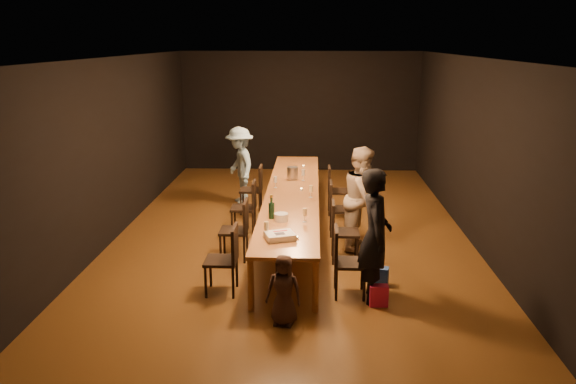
{
  "coord_description": "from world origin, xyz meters",
  "views": [
    {
      "loc": [
        0.36,
        -9.26,
        3.28
      ],
      "look_at": [
        -0.03,
        -0.92,
        1.0
      ],
      "focal_mm": 35.0,
      "sensor_mm": 36.0,
      "label": 1
    }
  ],
  "objects_px": {
    "table": "(292,195)",
    "child": "(284,290)",
    "chair_right_1": "(345,232)",
    "chair_left_1": "(234,230)",
    "chair_left_2": "(243,207)",
    "chair_right_0": "(350,262)",
    "chair_right_3": "(339,190)",
    "chair_left_0": "(221,260)",
    "chair_right_2": "(342,209)",
    "woman_tan": "(363,198)",
    "man_blue": "(240,165)",
    "champagne_bottle": "(271,207)",
    "woman_birthday": "(375,235)",
    "ice_bucket": "(292,173)",
    "birthday_cake": "(280,236)",
    "plate_stack": "(281,217)",
    "chair_left_3": "(251,189)"
  },
  "relations": [
    {
      "from": "chair_right_0",
      "to": "chair_right_3",
      "type": "xyz_separation_m",
      "value": [
        0.0,
        3.6,
        0.0
      ]
    },
    {
      "from": "chair_left_1",
      "to": "birthday_cake",
      "type": "relative_size",
      "value": 2.08
    },
    {
      "from": "man_blue",
      "to": "birthday_cake",
      "type": "relative_size",
      "value": 3.51
    },
    {
      "from": "table",
      "to": "woman_tan",
      "type": "relative_size",
      "value": 3.61
    },
    {
      "from": "chair_left_2",
      "to": "chair_right_2",
      "type": "bearing_deg",
      "value": -90.0
    },
    {
      "from": "woman_birthday",
      "to": "champagne_bottle",
      "type": "bearing_deg",
      "value": 54.17
    },
    {
      "from": "table",
      "to": "chair_left_2",
      "type": "distance_m",
      "value": 0.88
    },
    {
      "from": "chair_right_2",
      "to": "chair_left_1",
      "type": "bearing_deg",
      "value": -54.78
    },
    {
      "from": "chair_left_0",
      "to": "ice_bucket",
      "type": "height_order",
      "value": "ice_bucket"
    },
    {
      "from": "chair_right_0",
      "to": "woman_tan",
      "type": "bearing_deg",
      "value": 170.48
    },
    {
      "from": "chair_left_0",
      "to": "child",
      "type": "distance_m",
      "value": 1.2
    },
    {
      "from": "chair_right_0",
      "to": "plate_stack",
      "type": "xyz_separation_m",
      "value": [
        -0.95,
        0.81,
        0.34
      ]
    },
    {
      "from": "child",
      "to": "plate_stack",
      "type": "distance_m",
      "value": 1.67
    },
    {
      "from": "man_blue",
      "to": "champagne_bottle",
      "type": "distance_m",
      "value": 3.5
    },
    {
      "from": "chair_left_1",
      "to": "chair_left_2",
      "type": "relative_size",
      "value": 1.0
    },
    {
      "from": "chair_right_1",
      "to": "chair_right_0",
      "type": "bearing_deg",
      "value": -0.0
    },
    {
      "from": "woman_tan",
      "to": "chair_right_3",
      "type": "bearing_deg",
      "value": 27.47
    },
    {
      "from": "chair_right_2",
      "to": "birthday_cake",
      "type": "xyz_separation_m",
      "value": [
        -0.92,
        -2.35,
        0.33
      ]
    },
    {
      "from": "chair_right_3",
      "to": "chair_left_3",
      "type": "relative_size",
      "value": 1.0
    },
    {
      "from": "table",
      "to": "champagne_bottle",
      "type": "xyz_separation_m",
      "value": [
        -0.25,
        -1.48,
        0.23
      ]
    },
    {
      "from": "chair_right_2",
      "to": "woman_tan",
      "type": "height_order",
      "value": "woman_tan"
    },
    {
      "from": "chair_right_2",
      "to": "plate_stack",
      "type": "bearing_deg",
      "value": -30.82
    },
    {
      "from": "woman_birthday",
      "to": "ice_bucket",
      "type": "distance_m",
      "value": 3.63
    },
    {
      "from": "chair_right_0",
      "to": "woman_birthday",
      "type": "bearing_deg",
      "value": 71.77
    },
    {
      "from": "chair_right_2",
      "to": "plate_stack",
      "type": "height_order",
      "value": "chair_right_2"
    },
    {
      "from": "table",
      "to": "child",
      "type": "distance_m",
      "value": 3.22
    },
    {
      "from": "chair_right_2",
      "to": "chair_left_3",
      "type": "bearing_deg",
      "value": -125.22
    },
    {
      "from": "chair_right_3",
      "to": "child",
      "type": "height_order",
      "value": "chair_right_3"
    },
    {
      "from": "table",
      "to": "plate_stack",
      "type": "bearing_deg",
      "value": -93.57
    },
    {
      "from": "chair_left_0",
      "to": "chair_left_2",
      "type": "height_order",
      "value": "same"
    },
    {
      "from": "champagne_bottle",
      "to": "ice_bucket",
      "type": "bearing_deg",
      "value": 84.99
    },
    {
      "from": "chair_right_0",
      "to": "champagne_bottle",
      "type": "relative_size",
      "value": 2.6
    },
    {
      "from": "birthday_cake",
      "to": "ice_bucket",
      "type": "xyz_separation_m",
      "value": [
        0.04,
        3.28,
        0.07
      ]
    },
    {
      "from": "chair_left_2",
      "to": "chair_right_0",
      "type": "bearing_deg",
      "value": -144.69
    },
    {
      "from": "chair_left_3",
      "to": "birthday_cake",
      "type": "xyz_separation_m",
      "value": [
        0.78,
        -3.55,
        0.33
      ]
    },
    {
      "from": "chair_right_3",
      "to": "chair_left_0",
      "type": "distance_m",
      "value": 3.98
    },
    {
      "from": "chair_right_0",
      "to": "woman_tan",
      "type": "distance_m",
      "value": 1.85
    },
    {
      "from": "man_blue",
      "to": "birthday_cake",
      "type": "xyz_separation_m",
      "value": [
        1.08,
        -4.25,
        0.01
      ]
    },
    {
      "from": "ice_bucket",
      "to": "chair_left_3",
      "type": "bearing_deg",
      "value": 161.95
    },
    {
      "from": "child",
      "to": "chair_left_0",
      "type": "bearing_deg",
      "value": 147.52
    },
    {
      "from": "child",
      "to": "ice_bucket",
      "type": "height_order",
      "value": "ice_bucket"
    },
    {
      "from": "chair_right_2",
      "to": "chair_left_2",
      "type": "xyz_separation_m",
      "value": [
        -1.7,
        0.0,
        0.0
      ]
    },
    {
      "from": "woman_tan",
      "to": "chair_right_1",
      "type": "bearing_deg",
      "value": 171.04
    },
    {
      "from": "chair_left_2",
      "to": "plate_stack",
      "type": "relative_size",
      "value": 4.62
    },
    {
      "from": "chair_left_0",
      "to": "chair_right_1",
      "type": "bearing_deg",
      "value": -54.78
    },
    {
      "from": "chair_left_1",
      "to": "table",
      "type": "bearing_deg",
      "value": -35.31
    },
    {
      "from": "chair_right_1",
      "to": "chair_left_1",
      "type": "xyz_separation_m",
      "value": [
        -1.7,
        0.0,
        0.0
      ]
    },
    {
      "from": "chair_left_1",
      "to": "chair_left_3",
      "type": "xyz_separation_m",
      "value": [
        0.0,
        2.4,
        0.0
      ]
    },
    {
      "from": "chair_left_0",
      "to": "man_blue",
      "type": "relative_size",
      "value": 0.59
    },
    {
      "from": "chair_left_3",
      "to": "birthday_cake",
      "type": "height_order",
      "value": "chair_left_3"
    }
  ]
}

